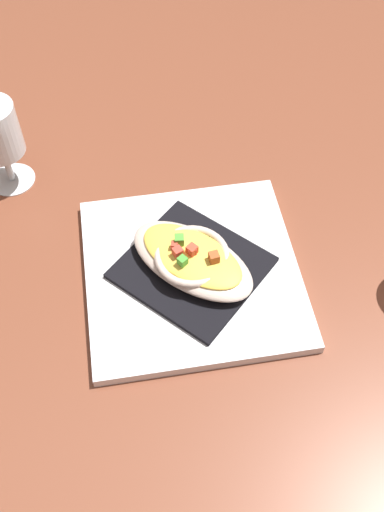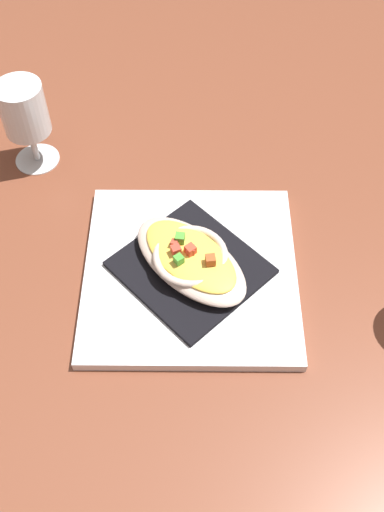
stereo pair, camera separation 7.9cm
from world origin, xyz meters
The scene contains 4 objects.
ground_plane centered at (0.00, 0.00, 0.00)m, with size 2.60×2.60×0.00m, color brown.
square_plate centered at (0.00, 0.00, 0.01)m, with size 0.29×0.29×0.02m, color white.
folded_napkin centered at (0.00, 0.00, 0.02)m, with size 0.17×0.17×0.01m, color black.
gratin_dish centered at (0.00, 0.00, 0.04)m, with size 0.20×0.20×0.04m.
Camera 1 is at (0.46, -0.08, 0.69)m, focal length 42.18 mm.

